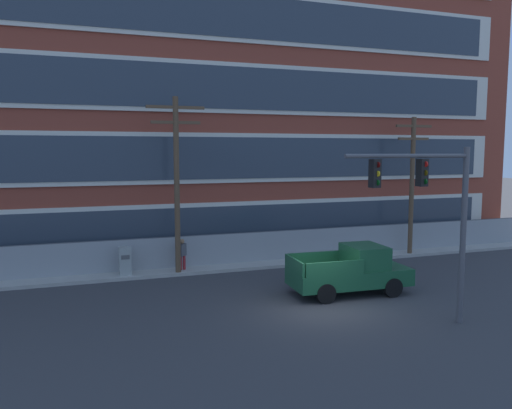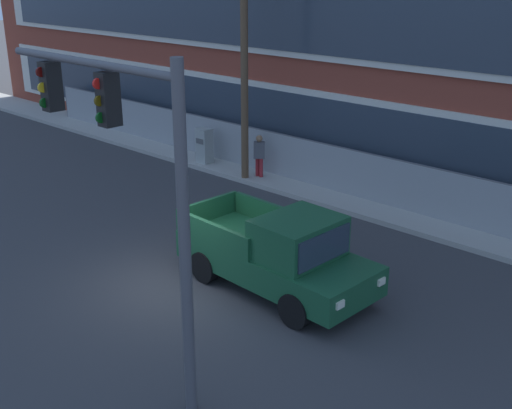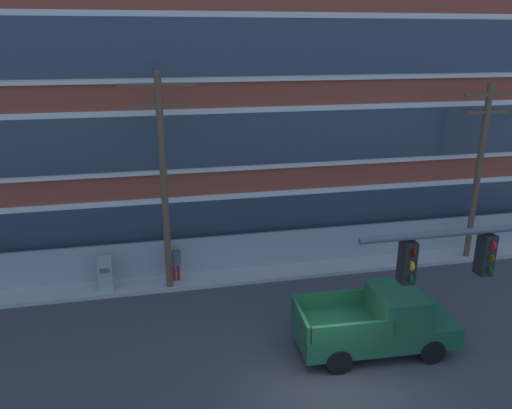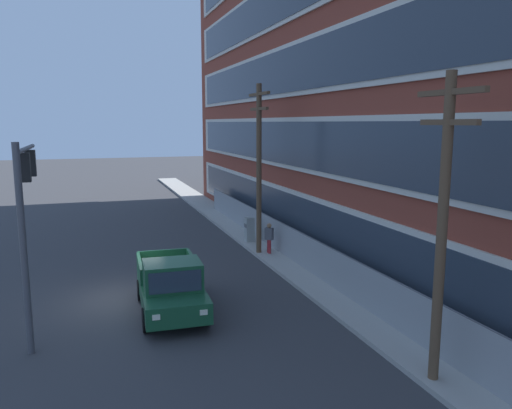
% 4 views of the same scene
% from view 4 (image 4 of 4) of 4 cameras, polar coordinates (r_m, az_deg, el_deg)
% --- Properties ---
extents(ground_plane, '(160.00, 160.00, 0.00)m').
position_cam_4_polar(ground_plane, '(20.06, -14.34, -10.32)').
color(ground_plane, '#38383A').
extents(sidewalk_building_side, '(80.00, 2.07, 0.16)m').
position_cam_4_polar(sidewalk_building_side, '(21.84, 6.03, -8.22)').
color(sidewalk_building_side, '#9E9B93').
rests_on(sidewalk_building_side, ground).
extents(brick_mill_building, '(42.65, 10.14, 18.50)m').
position_cam_4_polar(brick_mill_building, '(27.10, 14.47, 14.59)').
color(brick_mill_building, brown).
rests_on(brick_mill_building, ground).
extents(chain_link_fence, '(36.13, 0.06, 1.73)m').
position_cam_4_polar(chain_link_fence, '(21.43, 7.05, -6.35)').
color(chain_link_fence, gray).
rests_on(chain_link_fence, ground).
extents(traffic_signal_mast, '(4.74, 0.43, 6.13)m').
position_cam_4_polar(traffic_signal_mast, '(16.65, -24.86, 0.37)').
color(traffic_signal_mast, '#4C4C51').
rests_on(traffic_signal_mast, ground).
extents(pickup_truck_dark_green, '(5.13, 2.33, 2.03)m').
position_cam_4_polar(pickup_truck_dark_green, '(17.95, -9.70, -9.29)').
color(pickup_truck_dark_green, '#194C2D').
rests_on(pickup_truck_dark_green, ground).
extents(utility_pole_near_corner, '(2.73, 0.26, 8.51)m').
position_cam_4_polar(utility_pole_near_corner, '(24.60, 0.34, 4.93)').
color(utility_pole_near_corner, brown).
rests_on(utility_pole_near_corner, ground).
extents(utility_pole_midblock, '(2.29, 0.26, 7.86)m').
position_cam_4_polar(utility_pole_midblock, '(12.98, 20.56, -1.47)').
color(utility_pole_midblock, brown).
rests_on(utility_pole_midblock, ground).
extents(electrical_cabinet, '(0.55, 0.48, 1.50)m').
position_cam_4_polar(electrical_cabinet, '(27.58, -0.76, -3.01)').
color(electrical_cabinet, '#939993').
rests_on(electrical_cabinet, ground).
extents(pedestrian_near_cabinet, '(0.46, 0.44, 1.69)m').
position_cam_4_polar(pedestrian_near_cabinet, '(25.05, 1.51, -3.75)').
color(pedestrian_near_cabinet, maroon).
rests_on(pedestrian_near_cabinet, ground).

